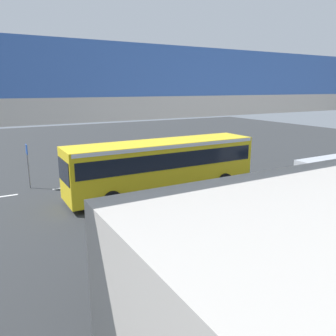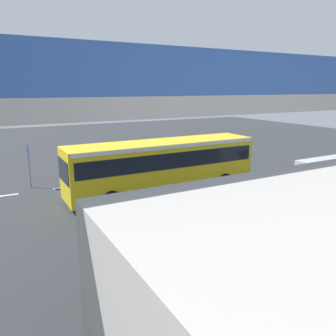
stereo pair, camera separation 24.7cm
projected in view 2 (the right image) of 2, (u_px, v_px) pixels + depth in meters
The scene contains 10 objects.
ground at pixel (145, 190), 20.89m from camera, with size 80.00×80.00×0.00m, color #2D3033.
city_bus at pixel (163, 163), 19.81m from camera, with size 11.54×2.85×3.15m.
parked_van at pixel (334, 173), 20.14m from camera, with size 4.80×2.17×2.05m.
traffic_sign at pixel (28, 159), 20.90m from camera, with size 0.08×0.60×2.80m.
lane_dash_leftmost at pixel (219, 166), 27.10m from camera, with size 2.00×0.20×0.01m, color silver.
lane_dash_left at pixel (177, 172), 25.23m from camera, with size 2.00×0.20×0.01m, color silver.
lane_dash_centre at pixel (127, 179), 23.35m from camera, with size 2.00×0.20×0.01m, color silver.
lane_dash_right at pixel (69, 187), 21.48m from camera, with size 2.00×0.20×0.01m, color silver.
lane_dash_rightmost at pixel (0, 196), 19.61m from camera, with size 2.00×0.20×0.01m, color silver.
pedestrian_overpass at pixel (271, 115), 11.02m from camera, with size 29.02×2.60×7.11m.
Camera 2 is at (8.35, 18.23, 6.20)m, focal length 35.73 mm.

